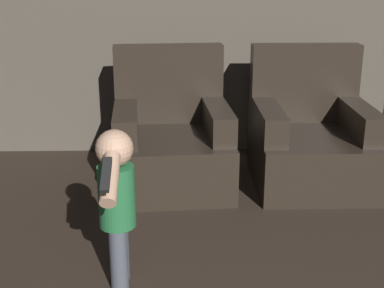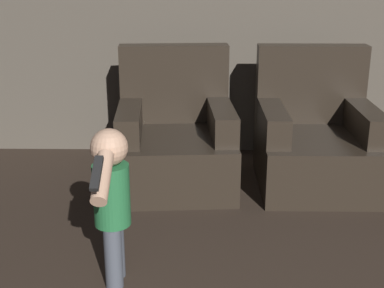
% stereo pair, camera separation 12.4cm
% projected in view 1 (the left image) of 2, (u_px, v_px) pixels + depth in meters
% --- Properties ---
extents(armchair_left, '(0.86, 0.92, 0.96)m').
position_uv_depth(armchair_left, '(172.00, 140.00, 3.83)').
color(armchair_left, black).
rests_on(armchair_left, ground_plane).
extents(armchair_right, '(0.80, 0.87, 0.96)m').
position_uv_depth(armchair_right, '(310.00, 139.00, 3.85)').
color(armchair_right, black).
rests_on(armchair_right, ground_plane).
extents(person_toddler, '(0.18, 0.56, 0.80)m').
position_uv_depth(person_toddler, '(117.00, 197.00, 2.52)').
color(person_toddler, '#474C56').
rests_on(person_toddler, ground_plane).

